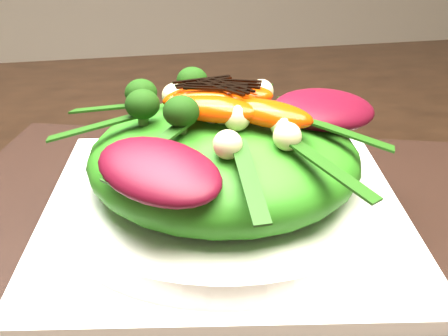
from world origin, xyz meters
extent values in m
cube|color=black|center=(-0.31, -0.08, 0.75)|extent=(0.58, 0.50, 0.00)
cube|color=white|center=(-0.31, -0.08, 0.76)|extent=(0.33, 0.33, 0.01)
cylinder|color=white|center=(-0.31, -0.08, 0.77)|extent=(0.34, 0.34, 0.02)
ellipsoid|color=#2F7B16|center=(-0.31, -0.08, 0.81)|extent=(0.24, 0.24, 0.07)
ellipsoid|color=#450714|center=(-0.23, -0.08, 0.84)|extent=(0.11, 0.09, 0.02)
ellipsoid|color=red|center=(-0.32, -0.04, 0.85)|extent=(0.07, 0.03, 0.02)
sphere|color=black|center=(-0.38, -0.04, 0.85)|extent=(0.05, 0.05, 0.04)
sphere|color=beige|center=(-0.27, -0.12, 0.85)|extent=(0.02, 0.02, 0.02)
cube|color=black|center=(-0.32, -0.04, 0.86)|extent=(0.04, 0.01, 0.00)
camera|label=1|loc=(-0.39, -0.49, 1.00)|focal=48.00mm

